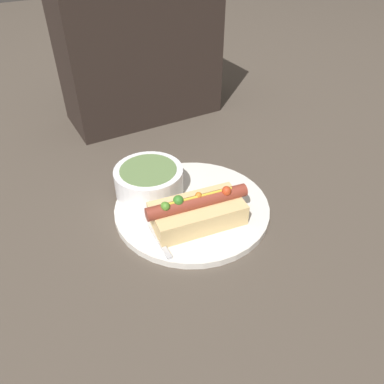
{
  "coord_description": "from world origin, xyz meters",
  "views": [
    {
      "loc": [
        -0.25,
        -0.44,
        0.44
      ],
      "look_at": [
        0.0,
        0.0,
        0.04
      ],
      "focal_mm": 35.0,
      "sensor_mm": 36.0,
      "label": 1
    }
  ],
  "objects_px": {
    "soup_bowl": "(149,179)",
    "spoon": "(144,214)",
    "hot_dog": "(197,211)",
    "seated_diner": "(138,25)"
  },
  "relations": [
    {
      "from": "soup_bowl",
      "to": "seated_diner",
      "type": "distance_m",
      "value": 0.39
    },
    {
      "from": "spoon",
      "to": "seated_diner",
      "type": "xyz_separation_m",
      "value": [
        0.17,
        0.38,
        0.2
      ]
    },
    {
      "from": "hot_dog",
      "to": "spoon",
      "type": "distance_m",
      "value": 0.09
    },
    {
      "from": "soup_bowl",
      "to": "spoon",
      "type": "height_order",
      "value": "soup_bowl"
    },
    {
      "from": "soup_bowl",
      "to": "seated_diner",
      "type": "relative_size",
      "value": 0.24
    },
    {
      "from": "soup_bowl",
      "to": "spoon",
      "type": "distance_m",
      "value": 0.07
    },
    {
      "from": "hot_dog",
      "to": "soup_bowl",
      "type": "height_order",
      "value": "hot_dog"
    },
    {
      "from": "hot_dog",
      "to": "soup_bowl",
      "type": "distance_m",
      "value": 0.12
    },
    {
      "from": "soup_bowl",
      "to": "seated_diner",
      "type": "xyz_separation_m",
      "value": [
        0.13,
        0.32,
        0.18
      ]
    },
    {
      "from": "hot_dog",
      "to": "soup_bowl",
      "type": "xyz_separation_m",
      "value": [
        -0.03,
        0.11,
        0.0
      ]
    }
  ]
}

